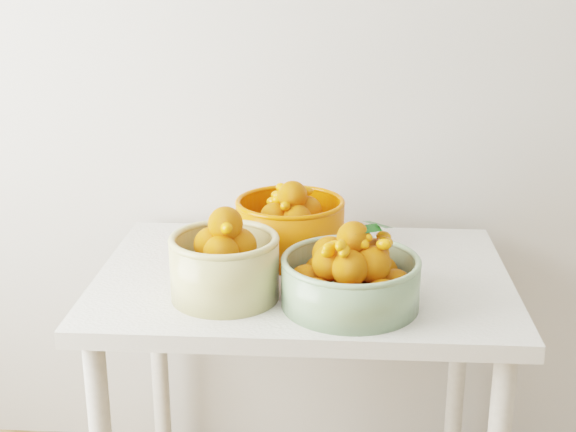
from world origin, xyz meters
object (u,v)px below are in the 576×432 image
at_px(table, 303,309).
at_px(bowl_cream, 225,264).
at_px(bowl_orange, 290,226).
at_px(bowl_green, 351,277).

bearing_deg(table, bowl_cream, -138.55).
height_order(bowl_cream, bowl_orange, bowl_cream).
xyz_separation_m(bowl_cream, bowl_green, (0.28, -0.03, -0.01)).
height_order(table, bowl_cream, bowl_cream).
bearing_deg(table, bowl_orange, 108.08).
bearing_deg(bowl_orange, bowl_green, -62.95).
relative_size(bowl_green, bowl_orange, 1.29).
bearing_deg(bowl_cream, bowl_green, -5.76).
relative_size(table, bowl_orange, 3.42).
bearing_deg(bowl_green, bowl_orange, 117.05).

